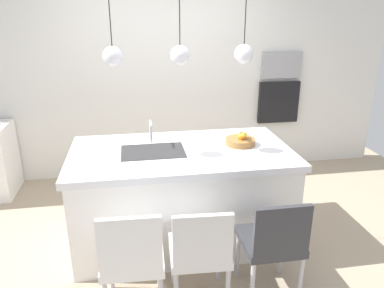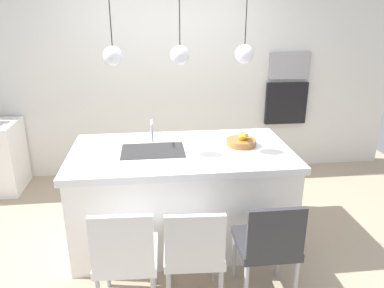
# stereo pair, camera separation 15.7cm
# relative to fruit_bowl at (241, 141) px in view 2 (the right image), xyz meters

# --- Properties ---
(floor) EXTENTS (6.60, 6.60, 0.00)m
(floor) POSITION_rel_fruit_bowl_xyz_m (-0.57, -0.05, -0.95)
(floor) COLOR tan
(floor) RESTS_ON ground
(back_wall) EXTENTS (6.00, 0.10, 2.60)m
(back_wall) POSITION_rel_fruit_bowl_xyz_m (-0.57, 1.60, 0.35)
(back_wall) COLOR silver
(back_wall) RESTS_ON ground
(kitchen_island) EXTENTS (1.98, 1.08, 0.91)m
(kitchen_island) POSITION_rel_fruit_bowl_xyz_m (-0.57, -0.05, -0.49)
(kitchen_island) COLOR white
(kitchen_island) RESTS_ON ground
(sink_basin) EXTENTS (0.56, 0.40, 0.02)m
(sink_basin) POSITION_rel_fruit_bowl_xyz_m (-0.82, -0.05, -0.05)
(sink_basin) COLOR #2D2D30
(sink_basin) RESTS_ON kitchen_island
(faucet) EXTENTS (0.02, 0.17, 0.22)m
(faucet) POSITION_rel_fruit_bowl_xyz_m (-0.82, 0.17, 0.10)
(faucet) COLOR silver
(faucet) RESTS_ON kitchen_island
(fruit_bowl) EXTENTS (0.28, 0.28, 0.16)m
(fruit_bowl) POSITION_rel_fruit_bowl_xyz_m (0.00, 0.00, 0.00)
(fruit_bowl) COLOR #9E6B38
(fruit_bowl) RESTS_ON kitchen_island
(microwave) EXTENTS (0.54, 0.08, 0.34)m
(microwave) POSITION_rel_fruit_bowl_xyz_m (0.99, 1.53, 0.47)
(microwave) COLOR #9E9EA3
(microwave) RESTS_ON back_wall
(oven) EXTENTS (0.56, 0.08, 0.56)m
(oven) POSITION_rel_fruit_bowl_xyz_m (0.99, 1.53, -0.03)
(oven) COLOR black
(oven) RESTS_ON back_wall
(chair_near) EXTENTS (0.45, 0.47, 0.88)m
(chair_near) POSITION_rel_fruit_bowl_xyz_m (-1.04, -0.95, -0.46)
(chair_near) COLOR white
(chair_near) RESTS_ON ground
(chair_middle) EXTENTS (0.45, 0.46, 0.84)m
(chair_middle) POSITION_rel_fruit_bowl_xyz_m (-0.56, -0.95, -0.47)
(chair_middle) COLOR silver
(chair_middle) RESTS_ON ground
(chair_far) EXTENTS (0.43, 0.44, 0.85)m
(chair_far) POSITION_rel_fruit_bowl_xyz_m (-0.01, -0.95, -0.46)
(chair_far) COLOR #333338
(chair_far) RESTS_ON ground
(pendant_light_left) EXTENTS (0.16, 0.16, 0.76)m
(pendant_light_left) POSITION_rel_fruit_bowl_xyz_m (-1.11, -0.05, 0.80)
(pendant_light_left) COLOR silver
(pendant_light_center) EXTENTS (0.16, 0.16, 0.76)m
(pendant_light_center) POSITION_rel_fruit_bowl_xyz_m (-0.57, -0.05, 0.80)
(pendant_light_center) COLOR silver
(pendant_light_right) EXTENTS (0.16, 0.16, 0.76)m
(pendant_light_right) POSITION_rel_fruit_bowl_xyz_m (-0.02, -0.05, 0.80)
(pendant_light_right) COLOR silver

